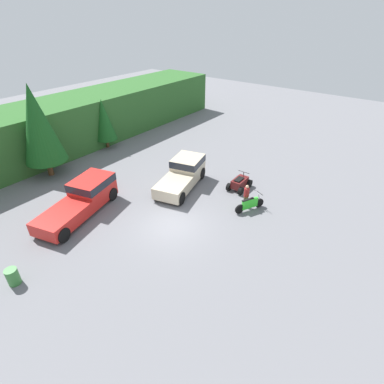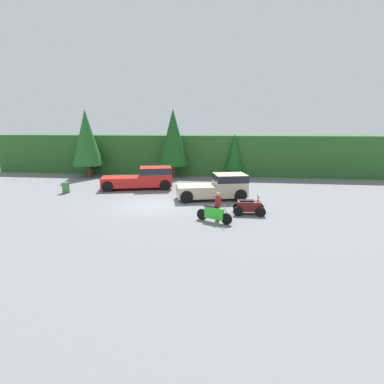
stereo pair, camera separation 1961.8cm
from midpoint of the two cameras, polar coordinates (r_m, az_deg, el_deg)
name	(u,v)px [view 1 (the left image)]	position (r m, az deg, el deg)	size (l,w,h in m)	color
ground_plane	(172,226)	(16.99, -35.49, -4.53)	(80.00, 80.00, 0.00)	slate
hillside_backdrop	(29,135)	(31.26, -47.22, 10.27)	(44.00, 6.00, 4.35)	#2D6028
tree_mid_right	(38,124)	(27.01, -49.08, 12.21)	(3.13, 3.13, 7.11)	brown
tree_right	(104,120)	(29.26, -36.21, 14.61)	(2.01, 2.01, 4.58)	brown
pickup_truck_red	(83,197)	(21.50, -46.77, 1.07)	(6.27, 3.54, 1.88)	red
pickup_truck_second	(183,173)	(20.01, -27.76, 6.21)	(5.44, 3.27, 1.88)	beige
dirt_bike	(250,204)	(15.74, -17.85, -0.23)	(2.06, 1.13, 1.13)	black
quad_atv	(240,183)	(18.16, -16.41, 4.39)	(1.96, 1.21, 1.17)	black
rider_person	(246,195)	(15.92, -18.44, 1.88)	(0.46, 0.46, 1.67)	brown
steel_barrel	(13,277)	(20.06, -60.56, -9.54)	(0.58, 0.58, 0.88)	#387A38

